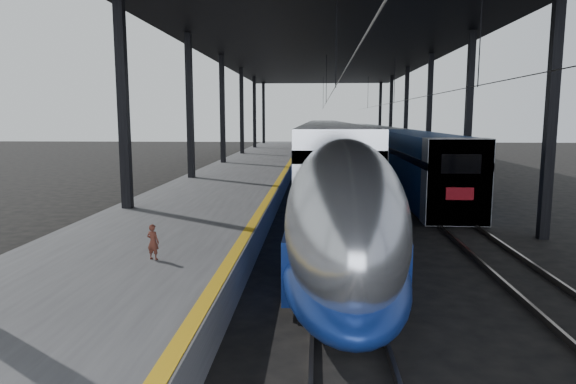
{
  "coord_description": "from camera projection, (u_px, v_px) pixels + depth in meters",
  "views": [
    {
      "loc": [
        1.35,
        -13.78,
        4.38
      ],
      "look_at": [
        0.42,
        2.59,
        2.0
      ],
      "focal_mm": 32.0,
      "sensor_mm": 36.0,
      "label": 1
    }
  ],
  "objects": [
    {
      "name": "platform",
      "position": [
        244.0,
        176.0,
        34.21
      ],
      "size": [
        6.0,
        80.0,
        1.0
      ],
      "primitive_type": "cube",
      "color": "#4C4C4F",
      "rests_on": "ground"
    },
    {
      "name": "child",
      "position": [
        153.0,
        242.0,
        12.28
      ],
      "size": [
        0.36,
        0.29,
        0.86
      ],
      "primitive_type": "imported",
      "rotation": [
        0.0,
        0.0,
        2.84
      ],
      "color": "#54261C",
      "rests_on": "platform"
    },
    {
      "name": "canopy",
      "position": [
        326.0,
        43.0,
        32.67
      ],
      "size": [
        18.0,
        75.0,
        9.47
      ],
      "color": "black",
      "rests_on": "ground"
    },
    {
      "name": "rails",
      "position": [
        364.0,
        184.0,
        33.82
      ],
      "size": [
        6.52,
        80.0,
        0.16
      ],
      "color": "slate",
      "rests_on": "ground"
    },
    {
      "name": "ground",
      "position": [
        268.0,
        276.0,
        14.32
      ],
      "size": [
        160.0,
        160.0,
        0.0
      ],
      "primitive_type": "plane",
      "color": "black",
      "rests_on": "ground"
    },
    {
      "name": "second_train",
      "position": [
        378.0,
        146.0,
        47.18
      ],
      "size": [
        2.59,
        56.05,
        3.57
      ],
      "color": "navy",
      "rests_on": "ground"
    },
    {
      "name": "yellow_strip",
      "position": [
        286.0,
        169.0,
        33.98
      ],
      "size": [
        0.3,
        80.0,
        0.01
      ],
      "primitive_type": "cube",
      "color": "gold",
      "rests_on": "platform"
    },
    {
      "name": "tgv_train",
      "position": [
        326.0,
        151.0,
        39.03
      ],
      "size": [
        2.83,
        65.2,
        4.05
      ],
      "color": "#B1B3B9",
      "rests_on": "ground"
    }
  ]
}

